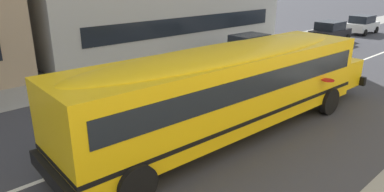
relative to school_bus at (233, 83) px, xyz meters
name	(u,v)px	position (x,y,z in m)	size (l,w,h in m)	color
ground_plane	(224,112)	(1.17, 1.38, -1.74)	(400.00, 400.00, 0.00)	#38383D
sidewalk_far	(123,75)	(1.17, 8.68, -1.74)	(120.00, 3.00, 0.01)	gray
lane_centreline	(224,112)	(1.17, 1.38, -1.74)	(110.00, 0.16, 0.01)	silver
school_bus	(233,83)	(0.00, 0.00, 0.00)	(13.20, 3.41, 2.93)	yellow
parked_car_silver_by_hydrant	(250,47)	(8.68, 6.11, -0.90)	(3.96, 2.00, 1.64)	#B7BABF
parked_car_black_near_corner	(330,32)	(18.38, 5.81, -0.90)	(3.90, 1.88, 1.64)	black
parked_car_white_past_driveway	(362,24)	(24.65, 5.91, -0.90)	(3.92, 1.92, 1.64)	silver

